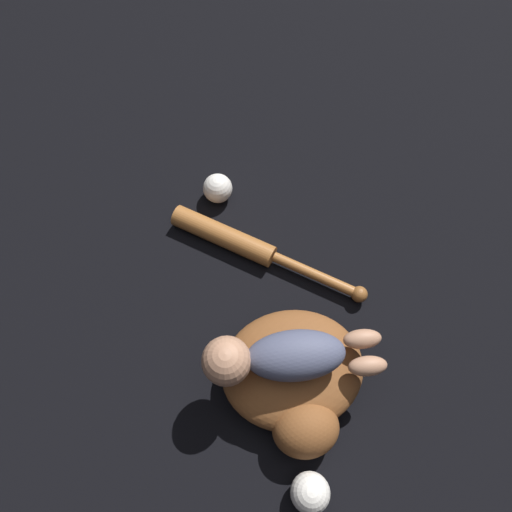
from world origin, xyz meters
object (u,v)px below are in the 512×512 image
at_px(baby_figure, 280,357).
at_px(baseball, 218,188).
at_px(baseball_bat, 245,243).
at_px(baseball_glove, 294,378).
at_px(baseball_spare, 310,493).

distance_m(baby_figure, baseball, 0.48).
distance_m(baseball_bat, baseball, 0.16).
xyz_separation_m(baby_figure, baseball_bat, (-0.08, -0.29, -0.12)).
distance_m(baseball_glove, baseball, 0.49).
relative_size(baseball_bat, baseball_spare, 5.58).
bearing_deg(baseball_bat, baseball_glove, 79.51).
bearing_deg(baby_figure, baseball_glove, 124.30).
relative_size(baby_figure, baseball_bat, 0.82).
bearing_deg(baseball, baby_figure, 78.64).
bearing_deg(baseball_glove, baseball, -98.36).
distance_m(baseball_glove, baseball_spare, 0.20).
bearing_deg(baseball_bat, baseball, -93.95).
bearing_deg(baseball_glove, baby_figure, -55.70).
relative_size(baseball_bat, baseball, 5.73).
height_order(baseball_glove, baseball, baseball_glove).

